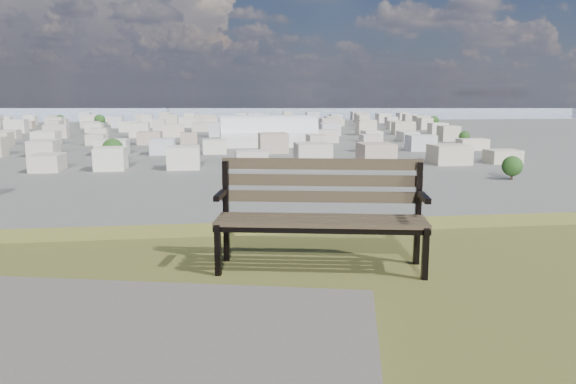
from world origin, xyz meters
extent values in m
cube|color=#403525|center=(-0.99, 2.62, 25.41)|extent=(1.68, 0.41, 0.03)
cube|color=#403525|center=(-0.96, 2.73, 25.41)|extent=(1.68, 0.41, 0.03)
cube|color=#403525|center=(-0.94, 2.84, 25.41)|extent=(1.68, 0.41, 0.03)
cube|color=#403525|center=(-0.92, 2.95, 25.41)|extent=(1.68, 0.41, 0.03)
cube|color=#403525|center=(-0.90, 3.03, 25.57)|extent=(1.67, 0.36, 0.09)
cube|color=#403525|center=(-0.90, 3.05, 25.70)|extent=(1.67, 0.36, 0.09)
cube|color=#403525|center=(-0.89, 3.08, 25.84)|extent=(1.67, 0.36, 0.09)
cube|color=black|center=(-1.78, 2.76, 25.21)|extent=(0.06, 0.06, 0.41)
cube|color=black|center=(-1.70, 3.16, 25.43)|extent=(0.06, 0.06, 0.87)
cube|color=black|center=(-1.75, 2.95, 25.39)|extent=(0.14, 0.47, 0.05)
cube|color=black|center=(-1.76, 2.90, 25.62)|extent=(0.11, 0.34, 0.04)
cube|color=black|center=(-0.19, 2.44, 25.21)|extent=(0.06, 0.06, 0.41)
cube|color=black|center=(-0.11, 2.84, 25.43)|extent=(0.06, 0.06, 0.87)
cube|color=black|center=(-0.16, 2.63, 25.39)|extent=(0.14, 0.47, 0.05)
cube|color=black|center=(-0.17, 2.58, 25.62)|extent=(0.11, 0.34, 0.04)
cube|color=black|center=(-0.99, 2.61, 25.37)|extent=(1.67, 0.37, 0.04)
cube|color=black|center=(-0.92, 2.96, 25.37)|extent=(1.67, 0.37, 0.04)
cube|color=silver|center=(26.06, 281.86, 2.68)|extent=(48.47, 21.07, 5.35)
cylinder|color=silver|center=(26.06, 281.86, 5.35)|extent=(48.47, 21.07, 20.34)
cube|color=beige|center=(-60.00, 200.00, 3.50)|extent=(11.00, 11.00, 7.00)
cube|color=#B9AA9E|center=(-36.00, 200.00, 3.50)|extent=(11.00, 11.00, 7.00)
cube|color=beige|center=(-12.00, 200.00, 3.50)|extent=(11.00, 11.00, 7.00)
cube|color=#B8B8BD|center=(12.00, 200.00, 3.50)|extent=(11.00, 11.00, 7.00)
cube|color=#B8B196|center=(36.00, 200.00, 3.50)|extent=(11.00, 11.00, 7.00)
cube|color=tan|center=(60.00, 200.00, 3.50)|extent=(11.00, 11.00, 7.00)
cube|color=#BDB2A6|center=(84.00, 200.00, 3.50)|extent=(11.00, 11.00, 7.00)
cube|color=beige|center=(108.00, 200.00, 3.50)|extent=(11.00, 11.00, 7.00)
cube|color=beige|center=(-72.00, 250.00, 3.50)|extent=(11.00, 11.00, 7.00)
cube|color=#B8B8BD|center=(-48.00, 250.00, 3.50)|extent=(11.00, 11.00, 7.00)
cube|color=#B8B196|center=(-24.00, 250.00, 3.50)|extent=(11.00, 11.00, 7.00)
cube|color=tan|center=(0.00, 250.00, 3.50)|extent=(11.00, 11.00, 7.00)
cube|color=#BDB2A6|center=(24.00, 250.00, 3.50)|extent=(11.00, 11.00, 7.00)
cube|color=beige|center=(48.00, 250.00, 3.50)|extent=(11.00, 11.00, 7.00)
cube|color=beige|center=(72.00, 250.00, 3.50)|extent=(11.00, 11.00, 7.00)
cube|color=#B9AA9E|center=(96.00, 250.00, 3.50)|extent=(11.00, 11.00, 7.00)
cube|color=beige|center=(120.00, 250.00, 3.50)|extent=(11.00, 11.00, 7.00)
cube|color=#B8B196|center=(-108.00, 300.00, 3.50)|extent=(11.00, 11.00, 7.00)
cube|color=tan|center=(-84.00, 300.00, 3.50)|extent=(11.00, 11.00, 7.00)
cube|color=#BDB2A6|center=(-60.00, 300.00, 3.50)|extent=(11.00, 11.00, 7.00)
cube|color=beige|center=(-36.00, 300.00, 3.50)|extent=(11.00, 11.00, 7.00)
cube|color=beige|center=(-12.00, 300.00, 3.50)|extent=(11.00, 11.00, 7.00)
cube|color=#B9AA9E|center=(12.00, 300.00, 3.50)|extent=(11.00, 11.00, 7.00)
cube|color=beige|center=(36.00, 300.00, 3.50)|extent=(11.00, 11.00, 7.00)
cube|color=#B8B8BD|center=(60.00, 300.00, 3.50)|extent=(11.00, 11.00, 7.00)
cube|color=#B8B196|center=(84.00, 300.00, 3.50)|extent=(11.00, 11.00, 7.00)
cube|color=tan|center=(108.00, 300.00, 3.50)|extent=(11.00, 11.00, 7.00)
cube|color=#BDB2A6|center=(132.00, 300.00, 3.50)|extent=(11.00, 11.00, 7.00)
cube|color=beige|center=(-120.00, 350.00, 3.50)|extent=(11.00, 11.00, 7.00)
cube|color=#B9AA9E|center=(-96.00, 350.00, 3.50)|extent=(11.00, 11.00, 7.00)
cube|color=beige|center=(-72.00, 350.00, 3.50)|extent=(11.00, 11.00, 7.00)
cube|color=#B8B8BD|center=(-48.00, 350.00, 3.50)|extent=(11.00, 11.00, 7.00)
cube|color=#B8B196|center=(-24.00, 350.00, 3.50)|extent=(11.00, 11.00, 7.00)
cube|color=tan|center=(0.00, 350.00, 3.50)|extent=(11.00, 11.00, 7.00)
cube|color=#BDB2A6|center=(24.00, 350.00, 3.50)|extent=(11.00, 11.00, 7.00)
cube|color=beige|center=(48.00, 350.00, 3.50)|extent=(11.00, 11.00, 7.00)
cube|color=beige|center=(72.00, 350.00, 3.50)|extent=(11.00, 11.00, 7.00)
cube|color=#B9AA9E|center=(96.00, 350.00, 3.50)|extent=(11.00, 11.00, 7.00)
cube|color=beige|center=(120.00, 350.00, 3.50)|extent=(11.00, 11.00, 7.00)
cube|color=#B8B8BD|center=(144.00, 350.00, 3.50)|extent=(11.00, 11.00, 7.00)
cube|color=tan|center=(-132.00, 400.00, 3.50)|extent=(11.00, 11.00, 7.00)
cube|color=#BDB2A6|center=(-108.00, 400.00, 3.50)|extent=(11.00, 11.00, 7.00)
cube|color=beige|center=(-84.00, 400.00, 3.50)|extent=(11.00, 11.00, 7.00)
cube|color=beige|center=(-60.00, 400.00, 3.50)|extent=(11.00, 11.00, 7.00)
cube|color=#B9AA9E|center=(-36.00, 400.00, 3.50)|extent=(11.00, 11.00, 7.00)
cube|color=beige|center=(-12.00, 400.00, 3.50)|extent=(11.00, 11.00, 7.00)
cube|color=#B8B8BD|center=(12.00, 400.00, 3.50)|extent=(11.00, 11.00, 7.00)
cube|color=#B8B196|center=(36.00, 400.00, 3.50)|extent=(11.00, 11.00, 7.00)
cube|color=tan|center=(60.00, 400.00, 3.50)|extent=(11.00, 11.00, 7.00)
cube|color=#BDB2A6|center=(84.00, 400.00, 3.50)|extent=(11.00, 11.00, 7.00)
cube|color=beige|center=(108.00, 400.00, 3.50)|extent=(11.00, 11.00, 7.00)
cube|color=beige|center=(132.00, 400.00, 3.50)|extent=(11.00, 11.00, 7.00)
cube|color=#B9AA9E|center=(156.00, 400.00, 3.50)|extent=(11.00, 11.00, 7.00)
cube|color=#B8B8BD|center=(-144.00, 450.00, 3.50)|extent=(11.00, 11.00, 7.00)
cube|color=#B8B196|center=(-120.00, 450.00, 3.50)|extent=(11.00, 11.00, 7.00)
cube|color=tan|center=(-96.00, 450.00, 3.50)|extent=(11.00, 11.00, 7.00)
cube|color=#BDB2A6|center=(-72.00, 450.00, 3.50)|extent=(11.00, 11.00, 7.00)
cube|color=beige|center=(-48.00, 450.00, 3.50)|extent=(11.00, 11.00, 7.00)
cube|color=beige|center=(-24.00, 450.00, 3.50)|extent=(11.00, 11.00, 7.00)
cube|color=#B9AA9E|center=(0.00, 450.00, 3.50)|extent=(11.00, 11.00, 7.00)
cube|color=beige|center=(24.00, 450.00, 3.50)|extent=(11.00, 11.00, 7.00)
cube|color=#B8B8BD|center=(48.00, 450.00, 3.50)|extent=(11.00, 11.00, 7.00)
cube|color=#B8B196|center=(72.00, 450.00, 3.50)|extent=(11.00, 11.00, 7.00)
cube|color=tan|center=(96.00, 450.00, 3.50)|extent=(11.00, 11.00, 7.00)
cube|color=#BDB2A6|center=(120.00, 450.00, 3.50)|extent=(11.00, 11.00, 7.00)
cube|color=beige|center=(144.00, 450.00, 3.50)|extent=(11.00, 11.00, 7.00)
cube|color=beige|center=(168.00, 450.00, 3.50)|extent=(11.00, 11.00, 7.00)
cube|color=beige|center=(-156.00, 500.00, 3.50)|extent=(11.00, 11.00, 7.00)
cube|color=#B8B8BD|center=(-132.00, 500.00, 3.50)|extent=(11.00, 11.00, 7.00)
cube|color=#B8B196|center=(-108.00, 500.00, 3.50)|extent=(11.00, 11.00, 7.00)
cube|color=tan|center=(-84.00, 500.00, 3.50)|extent=(11.00, 11.00, 7.00)
cube|color=#BDB2A6|center=(-60.00, 500.00, 3.50)|extent=(11.00, 11.00, 7.00)
cube|color=beige|center=(-36.00, 500.00, 3.50)|extent=(11.00, 11.00, 7.00)
cube|color=beige|center=(-12.00, 500.00, 3.50)|extent=(11.00, 11.00, 7.00)
cube|color=#B9AA9E|center=(12.00, 500.00, 3.50)|extent=(11.00, 11.00, 7.00)
cube|color=beige|center=(36.00, 500.00, 3.50)|extent=(11.00, 11.00, 7.00)
cube|color=#B8B8BD|center=(60.00, 500.00, 3.50)|extent=(11.00, 11.00, 7.00)
cube|color=#B8B196|center=(84.00, 500.00, 3.50)|extent=(11.00, 11.00, 7.00)
cube|color=tan|center=(108.00, 500.00, 3.50)|extent=(11.00, 11.00, 7.00)
cube|color=#BDB2A6|center=(132.00, 500.00, 3.50)|extent=(11.00, 11.00, 7.00)
cube|color=beige|center=(156.00, 500.00, 3.50)|extent=(11.00, 11.00, 7.00)
cube|color=beige|center=(180.00, 500.00, 3.50)|extent=(11.00, 11.00, 7.00)
cube|color=#B9AA9E|center=(-192.00, 550.00, 3.50)|extent=(11.00, 11.00, 7.00)
cube|color=beige|center=(-168.00, 550.00, 3.50)|extent=(11.00, 11.00, 7.00)
cube|color=#B8B8BD|center=(-144.00, 550.00, 3.50)|extent=(11.00, 11.00, 7.00)
cube|color=#B8B196|center=(-120.00, 550.00, 3.50)|extent=(11.00, 11.00, 7.00)
cube|color=tan|center=(-96.00, 550.00, 3.50)|extent=(11.00, 11.00, 7.00)
cube|color=#BDB2A6|center=(-72.00, 550.00, 3.50)|extent=(11.00, 11.00, 7.00)
cube|color=beige|center=(-48.00, 550.00, 3.50)|extent=(11.00, 11.00, 7.00)
cube|color=beige|center=(-24.00, 550.00, 3.50)|extent=(11.00, 11.00, 7.00)
cube|color=#B9AA9E|center=(0.00, 550.00, 3.50)|extent=(11.00, 11.00, 7.00)
cube|color=beige|center=(24.00, 550.00, 3.50)|extent=(11.00, 11.00, 7.00)
cube|color=#B8B8BD|center=(48.00, 550.00, 3.50)|extent=(11.00, 11.00, 7.00)
cube|color=#B8B196|center=(72.00, 550.00, 3.50)|extent=(11.00, 11.00, 7.00)
cube|color=tan|center=(96.00, 550.00, 3.50)|extent=(11.00, 11.00, 7.00)
cube|color=#BDB2A6|center=(120.00, 550.00, 3.50)|extent=(11.00, 11.00, 7.00)
cube|color=beige|center=(144.00, 550.00, 3.50)|extent=(11.00, 11.00, 7.00)
cube|color=beige|center=(168.00, 550.00, 3.50)|extent=(11.00, 11.00, 7.00)
cube|color=#B9AA9E|center=(192.00, 550.00, 3.50)|extent=(11.00, 11.00, 7.00)
cylinder|color=#332619|center=(90.00, 160.00, 1.05)|extent=(0.80, 0.80, 2.10)
sphere|color=#153211|center=(90.00, 160.00, 4.20)|extent=(6.30, 6.30, 6.30)
cylinder|color=#332619|center=(-40.00, 220.00, 1.35)|extent=(0.80, 0.80, 2.70)
sphere|color=#153211|center=(-40.00, 220.00, 5.40)|extent=(8.10, 8.10, 8.10)
cylinder|color=#332619|center=(130.00, 280.00, 0.97)|extent=(0.80, 0.80, 1.95)
sphere|color=#153211|center=(130.00, 280.00, 3.90)|extent=(5.85, 5.85, 5.85)
cylinder|color=#332619|center=(60.00, 400.00, 1.12)|extent=(0.80, 0.80, 2.25)
sphere|color=#153211|center=(60.00, 400.00, 4.50)|extent=(6.75, 6.75, 6.75)
cylinder|color=#332619|center=(-90.00, 460.00, 1.43)|extent=(0.80, 0.80, 2.85)
sphere|color=#153211|center=(-90.00, 460.00, 5.70)|extent=(8.55, 8.55, 8.55)
cylinder|color=#332619|center=(-130.00, 500.00, 1.20)|extent=(0.80, 0.80, 2.40)
sphere|color=#153211|center=(-130.00, 500.00, 4.80)|extent=(7.20, 7.20, 7.20)
cylinder|color=#332619|center=(40.00, 300.00, 1.05)|extent=(0.80, 0.80, 2.10)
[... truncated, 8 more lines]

